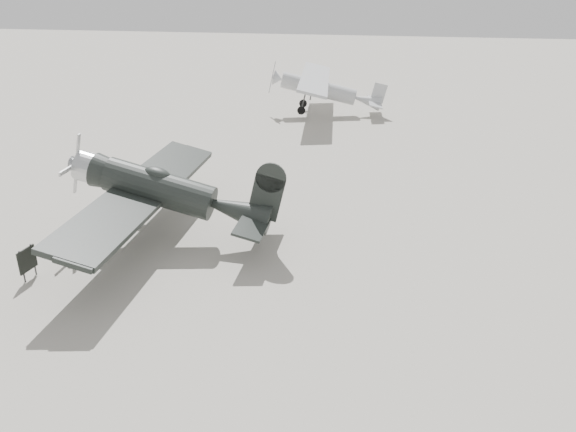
{
  "coord_description": "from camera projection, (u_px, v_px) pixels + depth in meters",
  "views": [
    {
      "loc": [
        4.97,
        -17.94,
        10.15
      ],
      "look_at": [
        1.68,
        1.37,
        1.5
      ],
      "focal_mm": 35.0,
      "sensor_mm": 36.0,
      "label": 1
    }
  ],
  "objects": [
    {
      "name": "lowwing_monoplane",
      "position": [
        170.0,
        192.0,
        22.2
      ],
      "size": [
        8.58,
        11.88,
        3.87
      ],
      "rotation": [
        0.0,
        0.24,
        -0.01
      ],
      "color": "black",
      "rests_on": "ground"
    },
    {
      "name": "sign_board",
      "position": [
        27.0,
        260.0,
        19.78
      ],
      "size": [
        0.17,
        0.85,
        1.22
      ],
      "rotation": [
        0.0,
        0.0,
        -0.13
      ],
      "color": "#333333",
      "rests_on": "ground"
    },
    {
      "name": "ground",
      "position": [
        238.0,
        264.0,
        21.04
      ],
      "size": [
        160.0,
        160.0,
        0.0
      ],
      "primitive_type": "plane",
      "color": "gray",
      "rests_on": "ground"
    },
    {
      "name": "highwing_monoplane",
      "position": [
        323.0,
        86.0,
        41.82
      ],
      "size": [
        8.54,
        12.03,
        3.41
      ],
      "rotation": [
        0.0,
        0.23,
        0.09
      ],
      "color": "#A4A8AA",
      "rests_on": "ground"
    }
  ]
}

